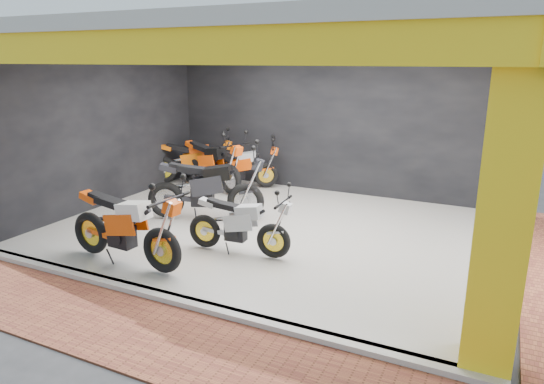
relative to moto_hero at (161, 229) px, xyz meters
The scene contains 16 objects.
ground 1.15m from the moto_hero, 37.76° to the left, with size 80.00×80.00×0.00m, color #2D2D30.
showroom_floor 2.69m from the moto_hero, 75.52° to the left, with size 8.00×6.00×0.10m, color silver.
showroom_ceiling 3.81m from the moto_hero, 75.52° to the left, with size 8.40×6.40×0.20m, color beige.
back_wall 5.72m from the moto_hero, 83.42° to the left, with size 8.20×0.20×3.50m, color black.
left_wall 4.37m from the moto_hero, 144.11° to the left, with size 0.20×6.20×3.50m, color black.
corner_column 4.50m from the moto_hero, ahead, with size 0.50×0.50×3.50m, color yellow.
header_beam_front 2.63m from the moto_hero, 37.76° to the right, with size 8.40×0.30×0.40m, color yellow.
header_beam_right 5.84m from the moto_hero, 28.29° to the left, with size 0.30×6.40×0.40m, color yellow.
floor_kerb 1.12m from the moto_hero, 38.85° to the right, with size 8.00×0.20×0.10m, color silver.
paver_front 1.65m from the moto_hero, 63.59° to the right, with size 9.00×1.40×0.03m, color brown.
moto_hero is the anchor object (origin of this frame).
moto_row_a 1.72m from the moto_hero, 44.37° to the left, with size 1.89×0.70×1.16m, color #B0B2B8, non-canonical shape.
moto_row_b 2.68m from the moto_hero, 91.89° to the left, with size 2.43×0.90×1.48m, color black, non-canonical shape.
moto_row_c 5.30m from the moto_hero, 112.79° to the left, with size 2.19×0.81×1.34m, color #DF5F09, non-canonical shape.
moto_row_d 4.31m from the moto_hero, 107.27° to the left, with size 2.37×0.88×1.45m, color #FF500A, non-canonical shape.
moto_row_e 5.15m from the moto_hero, 99.39° to the left, with size 2.00×0.74×1.22m, color #DA4509, non-canonical shape.
Camera 1 is at (3.67, -5.73, 3.17)m, focal length 32.00 mm.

